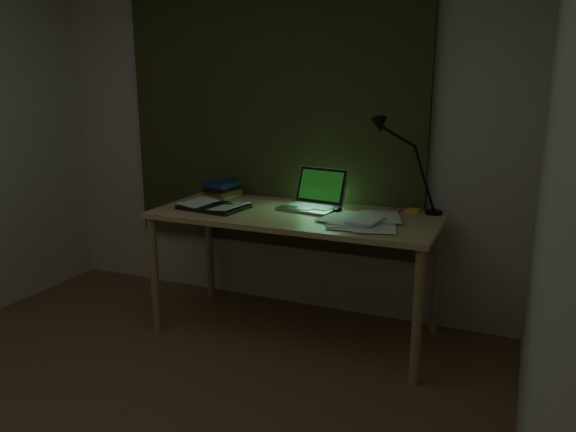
% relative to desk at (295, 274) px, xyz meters
% --- Properties ---
extents(wall_back, '(3.50, 0.00, 2.50)m').
position_rel_desk_xyz_m(wall_back, '(-0.37, 0.47, 0.84)').
color(wall_back, silver).
rests_on(wall_back, ground).
extents(wall_right, '(0.00, 4.00, 2.50)m').
position_rel_desk_xyz_m(wall_right, '(1.38, -1.53, 0.84)').
color(wall_right, silver).
rests_on(wall_right, ground).
extents(curtain, '(2.20, 0.06, 2.00)m').
position_rel_desk_xyz_m(curtain, '(-0.37, 0.43, 1.04)').
color(curtain, '#31361B').
rests_on(curtain, wall_back).
extents(desk, '(1.78, 0.78, 0.81)m').
position_rel_desk_xyz_m(desk, '(0.00, 0.00, 0.00)').
color(desk, tan).
rests_on(desk, floor).
extents(laptop, '(0.42, 0.45, 0.26)m').
position_rel_desk_xyz_m(laptop, '(0.04, 0.12, 0.53)').
color(laptop, '#A4A4A8').
rests_on(laptop, desk).
extents(open_textbook, '(0.44, 0.34, 0.03)m').
position_rel_desk_xyz_m(open_textbook, '(-0.53, -0.10, 0.42)').
color(open_textbook, white).
rests_on(open_textbook, desk).
extents(book_stack, '(0.22, 0.25, 0.12)m').
position_rel_desk_xyz_m(book_stack, '(-0.65, 0.22, 0.47)').
color(book_stack, white).
rests_on(book_stack, desk).
extents(loose_papers, '(0.39, 0.41, 0.02)m').
position_rel_desk_xyz_m(loose_papers, '(0.42, -0.06, 0.42)').
color(loose_papers, white).
rests_on(loose_papers, desk).
extents(mouse, '(0.07, 0.10, 0.03)m').
position_rel_desk_xyz_m(mouse, '(0.24, 0.12, 0.42)').
color(mouse, black).
rests_on(mouse, desk).
extents(sticky_yellow, '(0.09, 0.09, 0.02)m').
position_rel_desk_xyz_m(sticky_yellow, '(0.68, 0.31, 0.42)').
color(sticky_yellow, yellow).
rests_on(sticky_yellow, desk).
extents(sticky_pink, '(0.07, 0.07, 0.02)m').
position_rel_desk_xyz_m(sticky_pink, '(0.57, 0.28, 0.41)').
color(sticky_pink, '#C54C8F').
rests_on(sticky_pink, desk).
extents(desk_lamp, '(0.40, 0.32, 0.57)m').
position_rel_desk_xyz_m(desk_lamp, '(0.80, 0.31, 0.69)').
color(desk_lamp, black).
rests_on(desk_lamp, desk).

